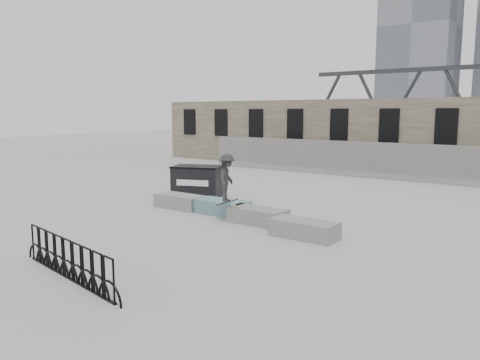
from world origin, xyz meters
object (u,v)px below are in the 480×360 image
planter_far_left (180,201)px  skateboarder (227,178)px  planter_center_right (258,215)px  planter_center_left (222,207)px  dumpster (197,181)px  bike_rack (68,260)px  planter_offset (304,228)px

planter_far_left → skateboarder: size_ratio=1.12×
skateboarder → planter_far_left: bearing=51.4°
planter_center_right → skateboarder: 1.61m
planter_center_left → dumpster: dumpster is taller
planter_center_right → bike_rack: 6.86m
planter_offset → skateboarder: bearing=176.0°
planter_far_left → planter_center_right: (3.86, -0.31, 0.00)m
planter_center_left → planter_far_left: bearing=-177.7°
bike_rack → planter_center_left: bearing=100.9°
bike_rack → skateboarder: 6.52m
planter_center_right → bike_rack: bearing=-93.6°
dumpster → planter_center_left: bearing=-56.6°
planter_center_right → dumpster: (-4.91, 2.51, 0.41)m
planter_far_left → planter_offset: 6.04m
dumpster → planter_offset: bearing=-46.5°
planter_center_left → bike_rack: bike_rack is taller
dumpster → skateboarder: (3.96, -2.95, 0.82)m
bike_rack → dumpster: bearing=115.6°
planter_far_left → planter_center_left: same height
planter_center_left → dumpster: bearing=145.6°
planter_offset → planter_center_left: bearing=165.1°
planter_center_left → planter_center_right: bearing=-12.2°
bike_rack → skateboarder: (-0.52, 6.41, 1.07)m
planter_center_left → planter_center_right: size_ratio=1.00×
planter_far_left → bike_rack: bearing=-64.4°
dumpster → skateboarder: 5.00m
planter_offset → dumpster: 7.70m
planter_far_left → planter_center_right: size_ratio=1.00×
planter_offset → skateboarder: 3.30m
planter_far_left → planter_offset: bearing=-9.2°
planter_far_left → skateboarder: skateboarder is taller
planter_far_left → bike_rack: (3.43, -7.16, 0.16)m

